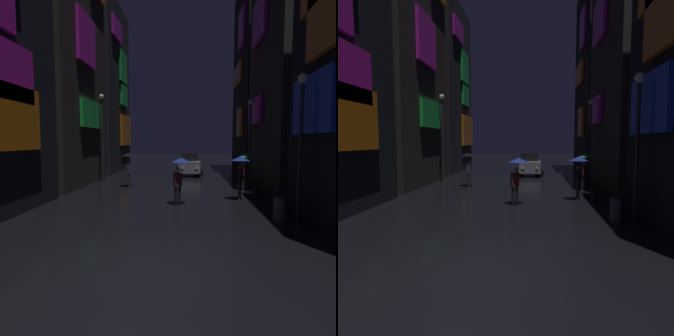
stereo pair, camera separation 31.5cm
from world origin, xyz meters
The scene contains 15 objects.
ground_plane centered at (0.00, 0.00, 0.00)m, with size 120.00×120.00×0.00m, color black.
building_left_mid centered at (-7.48, 13.13, 9.01)m, with size 4.25×8.26×18.00m.
building_left_far centered at (-7.48, 22.07, 7.65)m, with size 4.25×8.12×15.31m.
building_right_mid centered at (7.49, 13.22, 7.11)m, with size 4.25×8.44×14.20m.
building_right_far centered at (7.48, 22.03, 8.31)m, with size 4.25×8.07×16.61m.
pedestrian_foreground_left_black centered at (-2.74, 12.16, 1.67)m, with size 0.90×0.90×2.12m.
pedestrian_foreground_right_blue centered at (3.49, 8.49, 1.67)m, with size 0.90×0.90×2.12m.
pedestrian_far_right_blue centered at (0.64, 7.08, 1.67)m, with size 0.90×0.90×2.12m.
pedestrian_near_crossing_green centered at (4.30, 11.53, 1.67)m, with size 0.90×0.90×2.12m.
bicycle_parked_at_storefront centered at (4.60, 9.51, 0.39)m, with size 0.32×1.81×0.96m.
car_distant centered at (0.95, 19.04, 0.93)m, with size 2.36×4.20×1.92m.
streetlamp_right_far centered at (5.00, 14.09, 3.48)m, with size 0.36×0.36×5.57m.
streetlamp_right_near centered at (5.00, 4.94, 3.28)m, with size 0.36×0.36×5.21m.
streetlamp_left_far centered at (-5.00, 14.32, 3.74)m, with size 0.36×0.36×6.05m.
trash_bin centered at (4.30, 4.72, 0.47)m, with size 0.46×0.46×0.93m.
Camera 2 is at (1.41, -6.05, 2.86)m, focal length 32.00 mm.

